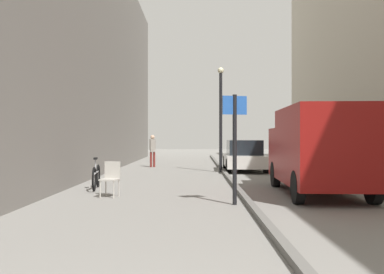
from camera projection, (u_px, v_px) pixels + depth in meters
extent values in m
plane|color=gray|center=(186.00, 184.00, 13.86)|extent=(80.00, 80.00, 0.00)
cube|color=slate|center=(33.00, 23.00, 13.91)|extent=(3.10, 40.00, 10.92)
cube|color=#615F5B|center=(233.00, 183.00, 13.85)|extent=(0.16, 40.00, 0.12)
cylinder|color=maroon|center=(154.00, 160.00, 21.88)|extent=(0.12, 0.12, 0.80)
cylinder|color=maroon|center=(151.00, 160.00, 21.84)|extent=(0.12, 0.12, 0.80)
cube|color=gray|center=(153.00, 146.00, 21.86)|extent=(0.27, 0.24, 0.68)
cylinder|color=gray|center=(155.00, 145.00, 21.89)|extent=(0.10, 0.10, 0.58)
cylinder|color=gray|center=(150.00, 145.00, 21.83)|extent=(0.10, 0.10, 0.58)
sphere|color=tan|center=(153.00, 137.00, 21.86)|extent=(0.22, 0.22, 0.22)
cube|color=maroon|center=(323.00, 146.00, 10.89)|extent=(2.11, 3.67, 2.05)
cube|color=maroon|center=(302.00, 152.00, 13.38)|extent=(2.02, 1.47, 1.54)
cube|color=black|center=(299.00, 141.00, 13.87)|extent=(1.66, 0.10, 0.68)
cylinder|color=black|center=(275.00, 174.00, 13.28)|extent=(0.25, 0.81, 0.80)
cylinder|color=black|center=(331.00, 174.00, 13.20)|extent=(0.25, 0.81, 0.80)
cylinder|color=black|center=(298.00, 187.00, 9.83)|extent=(0.25, 0.81, 0.80)
cylinder|color=black|center=(374.00, 188.00, 9.75)|extent=(0.25, 0.81, 0.80)
cube|color=silver|center=(244.00, 160.00, 19.55)|extent=(1.89, 4.24, 0.55)
cube|color=black|center=(244.00, 147.00, 19.55)|extent=(1.57, 2.55, 0.68)
cylinder|color=black|center=(225.00, 162.00, 21.00)|extent=(0.21, 0.64, 0.64)
cylinder|color=black|center=(257.00, 162.00, 20.95)|extent=(0.21, 0.64, 0.64)
cylinder|color=black|center=(228.00, 166.00, 18.14)|extent=(0.21, 0.64, 0.64)
cylinder|color=black|center=(266.00, 166.00, 18.09)|extent=(0.21, 0.64, 0.64)
cylinder|color=black|center=(235.00, 150.00, 9.72)|extent=(0.10, 0.10, 2.60)
cube|color=#2659B2|center=(235.00, 105.00, 9.72)|extent=(0.59, 0.18, 0.44)
cylinder|color=black|center=(221.00, 123.00, 18.70)|extent=(0.14, 0.14, 4.50)
sphere|color=beige|center=(221.00, 70.00, 18.70)|extent=(0.28, 0.28, 0.28)
torus|color=black|center=(98.00, 176.00, 13.17)|extent=(0.15, 0.72, 0.72)
torus|color=black|center=(94.00, 179.00, 12.13)|extent=(0.15, 0.72, 0.72)
cylinder|color=#B7B7BC|center=(96.00, 172.00, 12.65)|extent=(0.17, 0.94, 0.05)
cylinder|color=#B7B7BC|center=(96.00, 166.00, 12.46)|extent=(0.04, 0.04, 0.40)
cube|color=black|center=(96.00, 158.00, 12.46)|extent=(0.13, 0.25, 0.06)
cylinder|color=#B7B2A8|center=(114.00, 190.00, 10.72)|extent=(0.04, 0.04, 0.45)
cylinder|color=#B7B2A8|center=(100.00, 189.00, 10.79)|extent=(0.04, 0.04, 0.45)
cylinder|color=#B7B2A8|center=(119.00, 188.00, 11.09)|extent=(0.04, 0.04, 0.45)
cylinder|color=#B7B2A8|center=(106.00, 188.00, 11.16)|extent=(0.04, 0.04, 0.45)
cube|color=#B7B2A8|center=(110.00, 180.00, 10.94)|extent=(0.51, 0.51, 0.04)
cube|color=#B7B2A8|center=(112.00, 170.00, 11.14)|extent=(0.44, 0.12, 0.45)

